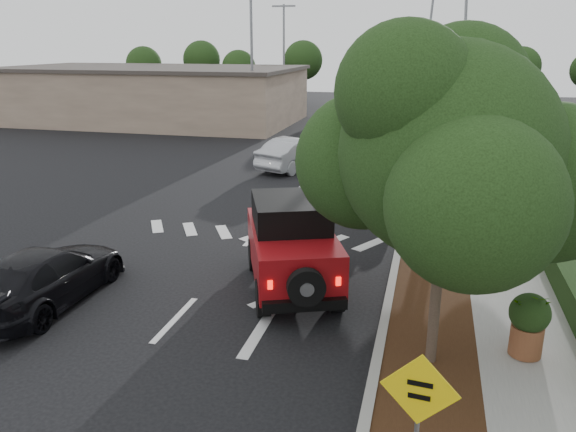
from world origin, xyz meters
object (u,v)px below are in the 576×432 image
(silver_suv_ahead, at_px, (373,180))
(black_suv_oncoming, at_px, (46,276))
(red_jeep, at_px, (291,243))
(speed_hump_sign, at_px, (418,407))

(silver_suv_ahead, bearing_deg, black_suv_oncoming, -118.40)
(red_jeep, distance_m, speed_hump_sign, 7.33)
(red_jeep, bearing_deg, speed_hump_sign, -84.62)
(silver_suv_ahead, height_order, speed_hump_sign, speed_hump_sign)
(red_jeep, height_order, silver_suv_ahead, red_jeep)
(red_jeep, height_order, black_suv_oncoming, red_jeep)
(silver_suv_ahead, height_order, black_suv_oncoming, silver_suv_ahead)
(red_jeep, distance_m, silver_suv_ahead, 8.93)
(black_suv_oncoming, distance_m, speed_hump_sign, 9.67)
(black_suv_oncoming, xyz_separation_m, speed_hump_sign, (8.72, -4.09, 0.82))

